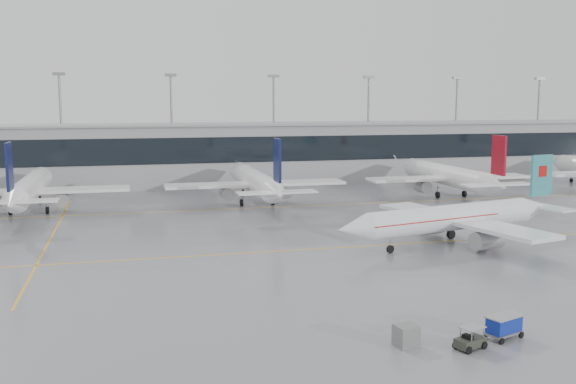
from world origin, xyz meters
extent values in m
plane|color=gray|center=(0.00, 0.00, 0.00)|extent=(320.00, 320.00, 0.00)
cube|color=#F0AA18|center=(0.00, 0.00, 0.01)|extent=(120.00, 0.25, 0.01)
cube|color=#F0AA18|center=(0.00, 30.00, 0.01)|extent=(120.00, 0.25, 0.01)
cube|color=#F0AA18|center=(-30.00, 15.00, 0.01)|extent=(0.25, 60.00, 0.01)
cube|color=gray|center=(0.00, 62.00, 6.00)|extent=(180.00, 15.00, 12.00)
cube|color=black|center=(0.00, 54.45, 7.50)|extent=(180.00, 0.20, 5.00)
cube|color=gray|center=(0.00, 62.00, 12.20)|extent=(182.00, 16.00, 0.40)
cylinder|color=gray|center=(-33.00, 68.00, 11.00)|extent=(0.50, 0.50, 22.00)
cube|color=gray|center=(-33.00, 68.00, 22.30)|extent=(2.40, 1.00, 0.60)
cylinder|color=gray|center=(-11.00, 68.00, 11.00)|extent=(0.50, 0.50, 22.00)
cube|color=gray|center=(-11.00, 68.00, 22.30)|extent=(2.40, 1.00, 0.60)
cylinder|color=gray|center=(11.00, 68.00, 11.00)|extent=(0.50, 0.50, 22.00)
cube|color=gray|center=(11.00, 68.00, 22.30)|extent=(2.40, 1.00, 0.60)
cylinder|color=gray|center=(33.00, 68.00, 11.00)|extent=(0.50, 0.50, 22.00)
cube|color=gray|center=(33.00, 68.00, 22.30)|extent=(2.40, 1.00, 0.60)
cylinder|color=gray|center=(55.00, 68.00, 11.00)|extent=(0.50, 0.50, 22.00)
cube|color=gray|center=(55.00, 68.00, 22.30)|extent=(2.40, 1.00, 0.60)
cylinder|color=gray|center=(77.00, 68.00, 11.00)|extent=(0.50, 0.50, 22.00)
cube|color=gray|center=(77.00, 68.00, 22.30)|extent=(2.40, 1.00, 0.60)
cylinder|color=white|center=(16.32, -1.81, 3.27)|extent=(23.63, 8.66, 3.09)
cone|color=white|center=(2.94, -5.12, 3.27)|extent=(4.63, 3.96, 3.09)
cone|color=white|center=(30.48, 1.69, 3.27)|extent=(6.18, 4.35, 3.09)
cube|color=white|center=(17.78, -1.45, 2.87)|extent=(10.99, 25.99, 0.45)
cube|color=white|center=(30.68, 1.74, 3.57)|extent=(5.08, 10.21, 0.25)
cube|color=teal|center=(30.87, 1.79, 7.46)|extent=(3.58, 1.20, 5.28)
cylinder|color=#A0A0A0|center=(18.45, -6.23, 1.37)|extent=(4.00, 2.90, 2.10)
cylinder|color=#A0A0A0|center=(16.14, 3.09, 1.37)|extent=(4.00, 2.90, 2.10)
cylinder|color=gray|center=(7.79, -3.92, 1.09)|extent=(0.20, 0.20, 1.28)
cylinder|color=black|center=(7.79, -3.92, 0.45)|extent=(0.95, 0.51, 0.90)
cylinder|color=gray|center=(19.37, -3.74, 1.19)|extent=(0.24, 0.24, 1.28)
cylinder|color=black|center=(19.37, -3.74, 0.55)|extent=(1.18, 0.70, 1.10)
cylinder|color=gray|center=(18.12, 1.31, 1.19)|extent=(0.24, 0.24, 1.28)
cylinder|color=black|center=(18.12, 1.31, 0.55)|extent=(1.18, 0.70, 1.10)
cube|color=#B70F0F|center=(30.87, 1.79, 8.02)|extent=(1.47, 0.77, 1.40)
cube|color=#B70F0F|center=(13.41, -2.53, 3.47)|extent=(18.22, 7.36, 0.12)
cylinder|color=white|center=(-35.00, 35.00, 3.80)|extent=(3.59, 27.36, 3.59)
cone|color=white|center=(-35.00, 50.68, 3.80)|extent=(3.59, 4.00, 3.59)
cone|color=white|center=(-35.00, 18.52, 3.80)|extent=(3.59, 5.60, 3.59)
cube|color=white|center=(-35.00, 33.50, 3.40)|extent=(29.64, 5.00, 0.45)
cube|color=white|center=(-35.00, 18.32, 4.10)|extent=(11.40, 2.80, 0.25)
cube|color=#0E1540|center=(-35.00, 18.12, 8.66)|extent=(0.35, 3.60, 6.12)
cylinder|color=#A0A0A0|center=(-30.20, 34.00, 1.90)|extent=(2.10, 3.60, 2.10)
cylinder|color=gray|center=(-35.00, 45.68, 1.23)|extent=(0.20, 0.20, 1.56)
cylinder|color=black|center=(-35.00, 45.68, 0.45)|extent=(0.30, 0.90, 0.90)
cylinder|color=gray|center=(-37.60, 32.50, 1.33)|extent=(0.24, 0.24, 1.56)
cylinder|color=black|center=(-37.60, 32.50, 0.55)|extent=(0.45, 1.10, 1.10)
cylinder|color=gray|center=(-32.40, 32.50, 1.33)|extent=(0.24, 0.24, 1.56)
cylinder|color=black|center=(-32.40, 32.50, 0.55)|extent=(0.45, 1.10, 1.10)
cylinder|color=white|center=(0.00, 35.00, 3.80)|extent=(3.59, 27.36, 3.59)
cone|color=white|center=(0.00, 50.68, 3.80)|extent=(3.59, 4.00, 3.59)
cone|color=white|center=(0.00, 18.52, 3.80)|extent=(3.59, 5.60, 3.59)
cube|color=white|center=(0.00, 33.50, 3.40)|extent=(29.64, 5.00, 0.45)
cube|color=white|center=(0.00, 18.32, 4.10)|extent=(11.40, 2.80, 0.25)
cube|color=#0E1540|center=(0.00, 18.12, 8.66)|extent=(0.35, 3.60, 6.12)
cylinder|color=#A0A0A0|center=(-4.80, 34.00, 1.90)|extent=(2.10, 3.60, 2.10)
cylinder|color=#A0A0A0|center=(4.80, 34.00, 1.90)|extent=(2.10, 3.60, 2.10)
cylinder|color=gray|center=(0.00, 45.68, 1.23)|extent=(0.20, 0.20, 1.56)
cylinder|color=black|center=(0.00, 45.68, 0.45)|extent=(0.30, 0.90, 0.90)
cylinder|color=gray|center=(-2.60, 32.50, 1.33)|extent=(0.24, 0.24, 1.56)
cylinder|color=black|center=(-2.60, 32.50, 0.55)|extent=(0.45, 1.10, 1.10)
cylinder|color=gray|center=(2.60, 32.50, 1.33)|extent=(0.24, 0.24, 1.56)
cylinder|color=black|center=(2.60, 32.50, 0.55)|extent=(0.45, 1.10, 1.10)
cylinder|color=white|center=(35.00, 35.00, 3.80)|extent=(3.59, 27.36, 3.59)
cone|color=white|center=(35.00, 50.68, 3.80)|extent=(3.59, 4.00, 3.59)
cone|color=white|center=(35.00, 18.52, 3.80)|extent=(3.59, 5.60, 3.59)
cube|color=white|center=(35.00, 33.50, 3.40)|extent=(29.64, 5.00, 0.45)
cube|color=white|center=(35.00, 18.32, 4.10)|extent=(11.40, 2.80, 0.25)
cube|color=maroon|center=(35.00, 18.12, 8.66)|extent=(0.35, 3.60, 6.12)
cylinder|color=#A0A0A0|center=(30.20, 34.00, 1.90)|extent=(2.10, 3.60, 2.10)
cylinder|color=#A0A0A0|center=(39.80, 34.00, 1.90)|extent=(2.10, 3.60, 2.10)
cylinder|color=gray|center=(35.00, 45.68, 1.23)|extent=(0.20, 0.20, 1.56)
cylinder|color=black|center=(35.00, 45.68, 0.45)|extent=(0.30, 0.90, 0.90)
cylinder|color=gray|center=(32.40, 32.50, 1.33)|extent=(0.24, 0.24, 1.56)
cylinder|color=black|center=(32.40, 32.50, 0.55)|extent=(0.45, 1.10, 1.10)
cylinder|color=gray|center=(37.60, 32.50, 1.33)|extent=(0.24, 0.24, 1.56)
cylinder|color=black|center=(37.60, 32.50, 0.55)|extent=(0.45, 1.10, 1.10)
cone|color=white|center=(70.00, 50.68, 3.80)|extent=(3.59, 4.00, 3.59)
cylinder|color=gray|center=(70.00, 45.68, 1.23)|extent=(0.20, 0.20, 1.56)
cylinder|color=black|center=(70.00, 45.68, 0.45)|extent=(0.30, 0.90, 0.90)
cube|color=#2C3128|center=(1.86, -31.43, 0.48)|extent=(2.38, 1.79, 0.62)
cube|color=gray|center=(2.03, -31.37, 1.51)|extent=(1.96, 1.64, 0.05)
cube|color=black|center=(1.62, -31.52, 0.88)|extent=(0.65, 0.81, 0.35)
cylinder|color=gray|center=(3.35, -30.89, 0.44)|extent=(1.02, 0.42, 0.07)
cylinder|color=gray|center=(1.61, -32.03, 1.10)|extent=(0.07, 0.07, 0.79)
cylinder|color=gray|center=(1.29, -31.12, 1.10)|extent=(0.07, 0.07, 0.79)
cylinder|color=gray|center=(2.77, -31.61, 1.10)|extent=(0.07, 0.07, 0.79)
cylinder|color=gray|center=(2.45, -30.70, 1.10)|extent=(0.07, 0.07, 0.79)
cylinder|color=black|center=(1.31, -32.23, 0.26)|extent=(0.56, 0.34, 0.53)
cylinder|color=black|center=(0.92, -31.16, 0.26)|extent=(0.56, 0.34, 0.53)
cylinder|color=black|center=(2.80, -31.70, 0.26)|extent=(0.56, 0.34, 0.53)
cylinder|color=black|center=(2.42, -30.62, 0.26)|extent=(0.56, 0.34, 0.53)
cube|color=gray|center=(5.25, -30.21, 0.41)|extent=(3.03, 2.21, 0.16)
cube|color=#112596|center=(5.25, -30.21, 1.05)|extent=(2.83, 2.06, 1.09)
cube|color=gray|center=(5.25, -30.21, 1.64)|extent=(3.06, 2.29, 0.09)
cylinder|color=black|center=(4.46, -31.22, 0.23)|extent=(0.48, 0.31, 0.45)
cylinder|color=black|center=(3.99, -29.93, 0.23)|extent=(0.48, 0.31, 0.45)
cylinder|color=black|center=(6.51, -30.48, 0.23)|extent=(0.48, 0.31, 0.45)
cylinder|color=black|center=(6.05, -29.19, 0.23)|extent=(0.48, 0.31, 0.45)
cube|color=slate|center=(-2.18, -29.89, 0.75)|extent=(1.71, 1.62, 1.49)
camera|label=1|loc=(-20.60, -69.12, 16.83)|focal=40.00mm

